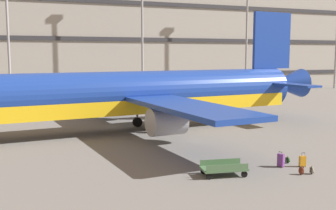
% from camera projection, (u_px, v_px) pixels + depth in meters
% --- Properties ---
extents(ground_plane, '(600.00, 600.00, 0.00)m').
position_uv_depth(ground_plane, '(123.00, 128.00, 38.95)').
color(ground_plane, slate).
extents(terminal_structure, '(175.31, 20.03, 19.04)m').
position_uv_depth(terminal_structure, '(58.00, 40.00, 77.97)').
color(terminal_structure, gray).
rests_on(terminal_structure, ground_plane).
extents(airliner, '(39.87, 32.17, 11.31)m').
position_uv_depth(airliner, '(135.00, 95.00, 37.54)').
color(airliner, navy).
rests_on(airliner, ground_plane).
extents(light_mast_center_left, '(1.80, 0.50, 22.59)m').
position_uv_depth(light_mast_center_left, '(7.00, 12.00, 59.51)').
color(light_mast_center_left, gray).
rests_on(light_mast_center_left, ground_plane).
extents(light_mast_center_right, '(1.80, 0.50, 23.56)m').
position_uv_depth(light_mast_center_right, '(142.00, 13.00, 67.12)').
color(light_mast_center_right, gray).
rests_on(light_mast_center_right, ground_plane).
extents(light_mast_right, '(1.80, 0.50, 21.92)m').
position_uv_depth(light_mast_right, '(247.00, 22.00, 74.68)').
color(light_mast_right, gray).
rests_on(light_mast_right, ground_plane).
extents(suitcase_small, '(0.43, 0.31, 0.91)m').
position_uv_depth(suitcase_small, '(302.00, 161.00, 25.71)').
color(suitcase_small, orange).
rests_on(suitcase_small, ground_plane).
extents(suitcase_laid_flat, '(0.34, 0.46, 0.97)m').
position_uv_depth(suitcase_laid_flat, '(281.00, 160.00, 25.64)').
color(suitcase_laid_flat, '#72388C').
rests_on(suitcase_laid_flat, ground_plane).
extents(backpack_red, '(0.31, 0.38, 0.49)m').
position_uv_depth(backpack_red, '(312.00, 171.00, 24.15)').
color(backpack_red, gray).
rests_on(backpack_red, ground_plane).
extents(backpack_upright, '(0.30, 0.32, 0.46)m').
position_uv_depth(backpack_upright, '(288.00, 160.00, 26.58)').
color(backpack_upright, '#264C26').
rests_on(backpack_upright, ground_plane).
extents(backpack_silver, '(0.38, 0.39, 0.54)m').
position_uv_depth(backpack_silver, '(301.00, 171.00, 24.02)').
color(backpack_silver, '#592619').
rests_on(backpack_silver, ground_plane).
extents(baggage_cart, '(3.37, 1.75, 0.82)m').
position_uv_depth(baggage_cart, '(224.00, 168.00, 23.82)').
color(baggage_cart, '#4C724C').
rests_on(baggage_cart, ground_plane).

